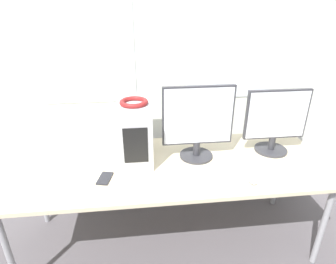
{
  "coord_description": "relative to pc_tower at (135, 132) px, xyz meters",
  "views": [
    {
      "loc": [
        -0.2,
        -1.24,
        1.72
      ],
      "look_at": [
        -0.01,
        0.4,
        0.94
      ],
      "focal_mm": 30.0,
      "sensor_mm": 36.0,
      "label": 1
    }
  ],
  "objects": [
    {
      "name": "pc_tower",
      "position": [
        0.0,
        0.0,
        0.0
      ],
      "size": [
        0.22,
        0.41,
        0.4
      ],
      "color": "silver",
      "rests_on": "desk"
    },
    {
      "name": "monitor_main",
      "position": [
        0.43,
        -0.04,
        0.07
      ],
      "size": [
        0.49,
        0.24,
        0.52
      ],
      "color": "#333338",
      "rests_on": "desk"
    },
    {
      "name": "desk",
      "position": [
        0.22,
        -0.11,
        -0.24
      ],
      "size": [
        2.19,
        0.81,
        0.7
      ],
      "color": "beige",
      "rests_on": "ground_plane"
    },
    {
      "name": "wall_back",
      "position": [
        0.22,
        0.42,
        0.45
      ],
      "size": [
        8.0,
        0.07,
        2.7
      ],
      "color": "silver",
      "rests_on": "ground_plane"
    },
    {
      "name": "mouse",
      "position": [
        0.71,
        -0.39,
        -0.19
      ],
      "size": [
        0.05,
        0.08,
        0.03
      ],
      "color": "#B2B2B7",
      "rests_on": "desk"
    },
    {
      "name": "headphones",
      "position": [
        -0.0,
        0.0,
        0.22
      ],
      "size": [
        0.19,
        0.19,
        0.03
      ],
      "color": "maroon",
      "rests_on": "pc_tower"
    },
    {
      "name": "cell_phone",
      "position": [
        -0.2,
        -0.25,
        -0.2
      ],
      "size": [
        0.1,
        0.15,
        0.01
      ],
      "rotation": [
        0.0,
        0.0,
        -0.22
      ],
      "color": "#232328",
      "rests_on": "desk"
    },
    {
      "name": "monitor_right_near",
      "position": [
        1.0,
        -0.02,
        0.04
      ],
      "size": [
        0.45,
        0.24,
        0.47
      ],
      "color": "#333338",
      "rests_on": "desk"
    },
    {
      "name": "keyboard",
      "position": [
        0.41,
        -0.36,
        -0.19
      ],
      "size": [
        0.48,
        0.14,
        0.02
      ],
      "color": "silver",
      "rests_on": "desk"
    }
  ]
}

